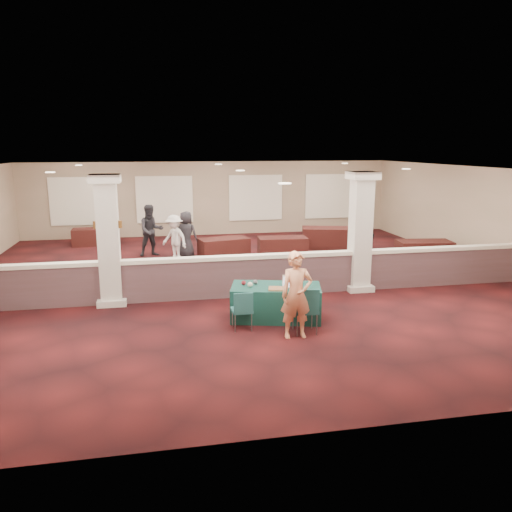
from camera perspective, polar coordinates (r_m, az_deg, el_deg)
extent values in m
plane|color=#401011|center=(14.58, -1.73, -2.86)|extent=(16.00, 16.00, 0.00)
cube|color=gray|center=(22.11, -5.18, 6.56)|extent=(16.00, 0.04, 3.20)
cube|color=gray|center=(6.69, 9.59, -7.37)|extent=(16.00, 0.04, 3.20)
cube|color=gray|center=(17.42, 25.24, 3.84)|extent=(0.04, 16.00, 3.20)
cube|color=white|center=(14.08, -1.81, 9.80)|extent=(16.00, 16.00, 0.02)
cube|color=#503638|center=(13.02, -0.66, -2.45)|extent=(15.60, 0.20, 1.00)
cube|color=silver|center=(12.89, -0.66, -0.09)|extent=(15.60, 0.28, 0.10)
cube|color=beige|center=(12.64, -16.48, 1.68)|extent=(0.50, 0.50, 3.20)
cube|color=beige|center=(12.99, -16.07, -4.91)|extent=(0.70, 0.70, 0.16)
cube|color=beige|center=(12.46, -16.91, 8.47)|extent=(0.72, 0.72, 0.20)
cube|color=beige|center=(13.64, 11.83, 2.70)|extent=(0.50, 0.50, 3.20)
cube|color=beige|center=(13.97, 11.55, -3.46)|extent=(0.70, 0.70, 0.16)
cube|color=beige|center=(13.48, 12.12, 8.99)|extent=(0.72, 0.72, 0.20)
cylinder|color=brown|center=(12.60, -17.86, 3.41)|extent=(0.12, 0.12, 0.18)
cylinder|color=white|center=(12.60, -17.86, 3.41)|extent=(0.09, 0.09, 0.10)
cylinder|color=brown|center=(12.55, -15.32, 3.53)|extent=(0.12, 0.12, 0.18)
cylinder|color=white|center=(12.55, -15.32, 3.53)|extent=(0.09, 0.09, 0.10)
cube|color=#0E352F|center=(11.37, 2.28, -5.31)|extent=(2.18, 1.46, 0.77)
cube|color=#1D5556|center=(10.56, 5.62, -6.18)|extent=(0.52, 0.52, 0.06)
cube|color=#1D5556|center=(10.27, 5.95, -5.14)|extent=(0.48, 0.08, 0.48)
cylinder|color=slate|center=(10.41, 4.74, -7.95)|extent=(0.03, 0.03, 0.45)
cylinder|color=slate|center=(10.51, 6.95, -7.81)|extent=(0.03, 0.03, 0.45)
cylinder|color=slate|center=(10.79, 4.26, -7.20)|extent=(0.03, 0.03, 0.45)
cylinder|color=slate|center=(10.88, 6.40, -7.07)|extent=(0.03, 0.03, 0.45)
cube|color=#1D5556|center=(10.72, -1.63, -6.21)|extent=(0.44, 0.44, 0.06)
cube|color=#1D5556|center=(10.47, -1.44, -5.34)|extent=(0.41, 0.05, 0.41)
cylinder|color=slate|center=(10.60, -2.40, -7.72)|extent=(0.02, 0.02, 0.39)
cylinder|color=slate|center=(10.66, -0.51, -7.59)|extent=(0.02, 0.02, 0.39)
cylinder|color=slate|center=(10.93, -2.71, -7.09)|extent=(0.02, 0.02, 0.39)
cylinder|color=slate|center=(10.99, -0.88, -6.97)|extent=(0.02, 0.02, 0.39)
imported|color=tan|center=(10.16, 4.65, -4.46)|extent=(0.65, 0.44, 1.80)
cube|color=black|center=(15.19, -26.77, -2.31)|extent=(1.80, 1.32, 0.66)
cube|color=black|center=(17.76, 3.05, 1.06)|extent=(1.76, 0.98, 0.69)
cube|color=black|center=(17.82, 18.65, 0.51)|extent=(1.90, 1.15, 0.72)
cube|color=black|center=(20.81, -18.00, 2.11)|extent=(1.67, 0.88, 0.67)
cube|color=black|center=(17.57, -3.69, 0.92)|extent=(1.85, 1.20, 0.69)
cube|color=black|center=(19.44, 8.18, 2.08)|extent=(2.13, 1.45, 0.79)
imported|color=black|center=(18.12, -11.90, 2.87)|extent=(0.97, 0.67, 1.84)
imported|color=silver|center=(17.16, -9.30, 2.02)|extent=(1.04, 1.05, 1.58)
imported|color=black|center=(17.09, 12.63, 2.06)|extent=(1.06, 1.04, 1.71)
imported|color=black|center=(17.66, -7.97, 2.45)|extent=(0.92, 0.75, 1.64)
cube|color=silver|center=(11.21, 3.90, -3.50)|extent=(0.39, 0.32, 0.02)
cube|color=silver|center=(11.29, 3.91, -2.72)|extent=(0.34, 0.10, 0.23)
cube|color=silver|center=(11.29, 3.90, -2.81)|extent=(0.31, 0.08, 0.20)
cube|color=#C5671F|center=(11.00, 2.55, -3.75)|extent=(0.48, 0.41, 0.03)
sphere|color=beige|center=(11.16, -0.68, -3.28)|extent=(0.12, 0.12, 0.12)
sphere|color=maroon|center=(11.33, -1.42, -3.07)|extent=(0.10, 0.10, 0.10)
sphere|color=#535258|center=(11.38, -0.07, -2.98)|extent=(0.11, 0.11, 0.11)
cube|color=red|center=(10.99, 5.84, -3.88)|extent=(0.13, 0.06, 0.01)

